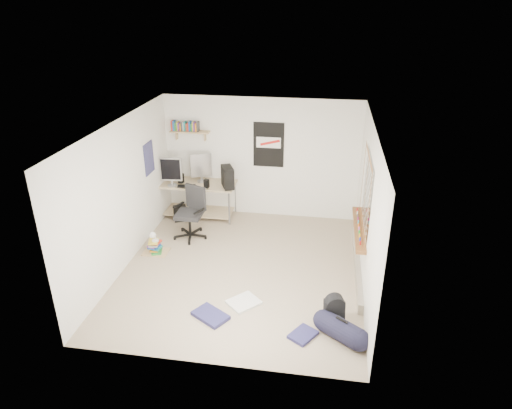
# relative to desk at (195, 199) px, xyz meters

# --- Properties ---
(floor) EXTENTS (4.00, 4.50, 0.01)m
(floor) POSITION_rel_desk_xyz_m (1.37, -1.95, -0.37)
(floor) COLOR gray
(floor) RESTS_ON ground
(ceiling) EXTENTS (4.00, 4.50, 0.01)m
(ceiling) POSITION_rel_desk_xyz_m (1.37, -1.95, 2.14)
(ceiling) COLOR white
(ceiling) RESTS_ON ground
(back_wall) EXTENTS (4.00, 0.01, 2.50)m
(back_wall) POSITION_rel_desk_xyz_m (1.37, 0.31, 0.89)
(back_wall) COLOR silver
(back_wall) RESTS_ON ground
(left_wall) EXTENTS (0.01, 4.50, 2.50)m
(left_wall) POSITION_rel_desk_xyz_m (-0.64, -1.95, 0.89)
(left_wall) COLOR silver
(left_wall) RESTS_ON ground
(right_wall) EXTENTS (0.01, 4.50, 2.50)m
(right_wall) POSITION_rel_desk_xyz_m (3.37, -1.95, 0.89)
(right_wall) COLOR silver
(right_wall) RESTS_ON ground
(desk) EXTENTS (1.83, 1.03, 0.79)m
(desk) POSITION_rel_desk_xyz_m (0.00, 0.00, 0.00)
(desk) COLOR tan
(desk) RESTS_ON floor
(monitor_left) EXTENTS (0.44, 0.14, 0.48)m
(monitor_left) POSITION_rel_desk_xyz_m (-0.38, -0.27, 0.67)
(monitor_left) COLOR #ADACB1
(monitor_left) RESTS_ON desk
(monitor_right) EXTENTS (0.44, 0.29, 0.48)m
(monitor_right) POSITION_rel_desk_xyz_m (0.15, 0.05, 0.67)
(monitor_right) COLOR #BAB9BE
(monitor_right) RESTS_ON desk
(pc_tower) EXTENTS (0.34, 0.45, 0.42)m
(pc_tower) POSITION_rel_desk_xyz_m (0.77, -0.22, 0.64)
(pc_tower) COLOR black
(pc_tower) RESTS_ON desk
(keyboard) EXTENTS (0.38, 0.21, 0.02)m
(keyboard) POSITION_rel_desk_xyz_m (-0.06, -0.32, 0.43)
(keyboard) COLOR black
(keyboard) RESTS_ON desk
(speaker_left) EXTENTS (0.12, 0.12, 0.19)m
(speaker_left) POSITION_rel_desk_xyz_m (-0.23, -0.14, 0.52)
(speaker_left) COLOR black
(speaker_left) RESTS_ON desk
(speaker_right) EXTENTS (0.11, 0.11, 0.17)m
(speaker_right) POSITION_rel_desk_xyz_m (0.36, -0.32, 0.51)
(speaker_right) COLOR black
(speaker_right) RESTS_ON desk
(office_chair) EXTENTS (0.88, 0.88, 1.01)m
(office_chair) POSITION_rel_desk_xyz_m (0.17, -0.96, 0.12)
(office_chair) COLOR black
(office_chair) RESTS_ON floor
(wall_shelf) EXTENTS (0.80, 0.22, 0.24)m
(wall_shelf) POSITION_rel_desk_xyz_m (-0.08, 0.19, 1.42)
(wall_shelf) COLOR tan
(wall_shelf) RESTS_ON back_wall
(poster_back_wall) EXTENTS (0.62, 0.03, 0.92)m
(poster_back_wall) POSITION_rel_desk_xyz_m (1.52, 0.28, 1.19)
(poster_back_wall) COLOR black
(poster_back_wall) RESTS_ON back_wall
(poster_left_wall) EXTENTS (0.02, 0.42, 0.60)m
(poster_left_wall) POSITION_rel_desk_xyz_m (-0.62, -0.75, 1.14)
(poster_left_wall) COLOR navy
(poster_left_wall) RESTS_ON left_wall
(window) EXTENTS (0.10, 1.50, 1.26)m
(window) POSITION_rel_desk_xyz_m (3.32, -1.65, 1.08)
(window) COLOR brown
(window) RESTS_ON right_wall
(baseboard_heater) EXTENTS (0.08, 2.50, 0.18)m
(baseboard_heater) POSITION_rel_desk_xyz_m (3.32, -1.65, -0.28)
(baseboard_heater) COLOR #B7B2A8
(baseboard_heater) RESTS_ON floor
(backpack) EXTENTS (0.32, 0.28, 0.37)m
(backpack) POSITION_rel_desk_xyz_m (2.93, -3.16, -0.16)
(backpack) COLOR black
(backpack) RESTS_ON floor
(duffel_bag) EXTENTS (0.42, 0.42, 0.59)m
(duffel_bag) POSITION_rel_desk_xyz_m (3.03, -3.46, -0.22)
(duffel_bag) COLOR black
(duffel_bag) RESTS_ON floor
(tshirt) EXTENTS (0.58, 0.59, 0.04)m
(tshirt) POSITION_rel_desk_xyz_m (1.57, -2.89, -0.34)
(tshirt) COLOR silver
(tshirt) RESTS_ON floor
(jeans_a) EXTENTS (0.61, 0.55, 0.06)m
(jeans_a) POSITION_rel_desk_xyz_m (1.16, -3.29, -0.33)
(jeans_a) COLOR #242351
(jeans_a) RESTS_ON floor
(jeans_b) EXTENTS (0.44, 0.47, 0.05)m
(jeans_b) POSITION_rel_desk_xyz_m (2.52, -3.49, -0.34)
(jeans_b) COLOR navy
(jeans_b) RESTS_ON floor
(book_stack) EXTENTS (0.43, 0.37, 0.27)m
(book_stack) POSITION_rel_desk_xyz_m (-0.29, -1.63, -0.21)
(book_stack) COLOR brown
(book_stack) RESTS_ON floor
(desk_lamp) EXTENTS (0.14, 0.22, 0.21)m
(desk_lamp) POSITION_rel_desk_xyz_m (-0.27, -1.65, 0.02)
(desk_lamp) COLOR silver
(desk_lamp) RESTS_ON book_stack
(subwoofer) EXTENTS (0.34, 0.34, 0.29)m
(subwoofer) POSITION_rel_desk_xyz_m (-0.26, -0.26, -0.22)
(subwoofer) COLOR black
(subwoofer) RESTS_ON floor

